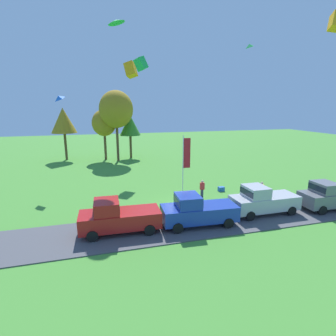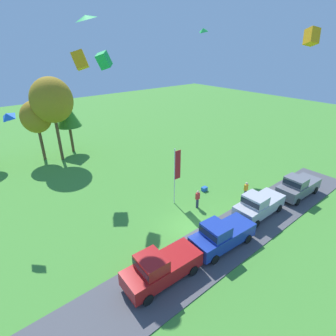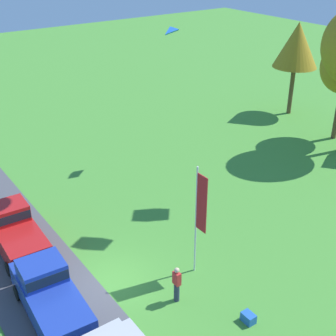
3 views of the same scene
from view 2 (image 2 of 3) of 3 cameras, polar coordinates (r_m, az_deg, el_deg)
The scene contains 19 objects.
ground_plane at distance 21.43m, azimuth 4.93°, elevation -12.93°, with size 120.00×120.00×0.00m, color #478E33.
pavement_strip at distance 20.09m, azimuth 10.34°, elevation -16.29°, with size 36.00×4.40×0.06m, color #4C4C51.
car_pickup_mid_row at distance 16.83m, azimuth -1.78°, elevation -20.82°, with size 5.06×2.18×2.14m.
car_pickup_by_flagpole at distance 19.39m, azimuth 11.47°, elevation -14.03°, with size 5.10×2.28×2.14m.
car_pickup_near_entrance at distance 23.34m, azimuth 19.05°, elevation -7.55°, with size 5.00×2.05×2.14m.
car_pickup_far_end at distance 27.67m, azimuth 26.41°, elevation -3.54°, with size 5.06×2.17×2.14m.
person_beside_suv at distance 23.42m, azimuth 6.44°, elevation -6.70°, with size 0.36×0.24×1.71m.
person_on_lawn at distance 25.63m, azimuth 16.55°, elevation -4.66°, with size 0.36×0.24×1.71m.
tree_left_of_center at distance 35.25m, azimuth -26.79°, elevation 9.85°, with size 3.49×3.49×7.36m.
tree_center_back at distance 33.84m, azimuth -23.98°, elevation 13.30°, with size 4.75×4.75×10.02m.
tree_far_right at distance 36.63m, azimuth -21.03°, elevation 10.78°, with size 3.16×3.16×6.67m.
flag_banner at distance 22.82m, azimuth 1.88°, elevation -0.21°, with size 0.71×0.08×5.36m.
cooler_box at distance 26.39m, azimuth 7.92°, elevation -4.53°, with size 0.56×0.40×0.40m, color blue.
kite_delta_mid_center at distance 20.38m, azimuth -17.47°, elevation 28.81°, with size 1.48×1.48×0.27m, color green.
kite_diamond_topmost at distance 22.24m, azimuth -31.71°, elevation 9.63°, with size 1.08×0.78×0.37m, color blue.
kite_diamond_high_left at distance 33.08m, azimuth 7.63°, elevation 27.62°, with size 0.96×0.81×0.38m, color green.
kite_box_high_right at distance 25.66m, azimuth 28.80°, elevation 23.80°, with size 0.84×0.84×1.18m, color orange.
kite_box_near_flag at distance 24.41m, azimuth -13.78°, elevation 21.82°, with size 0.86×0.86×1.21m, color green.
kite_box_trailing_tail at distance 27.63m, azimuth -18.60°, elevation 21.37°, with size 1.09×1.09×1.53m, color orange.
Camera 2 is at (-12.03, -11.78, 13.26)m, focal length 28.00 mm.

